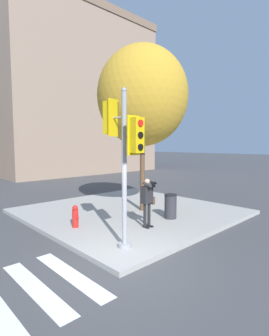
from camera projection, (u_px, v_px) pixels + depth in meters
The scene contains 8 objects.
ground_plane at pixel (122, 264), 6.57m from camera, with size 160.00×160.00×0.00m, color #424244.
sidewalk_corner at pixel (130, 211), 11.50m from camera, with size 8.00×8.00×0.15m.
traffic_signal_pole at pixel (123, 147), 7.02m from camera, with size 0.49×1.31×4.36m.
person_photographer at pixel (148, 198), 8.99m from camera, with size 0.58×0.54×1.69m.
street_tree at pixel (143, 96), 10.97m from camera, with size 3.79×3.79×6.96m.
fire_hydrant at pixel (75, 216), 9.02m from camera, with size 0.21×0.27×0.77m.
trash_bin at pixel (170, 206), 10.13m from camera, with size 0.49×0.49×0.94m.
building_right at pixel (64, 98), 30.49m from camera, with size 16.56×14.06×16.87m.
Camera 1 is at (-4.14, -4.80, 2.99)m, focal length 28.00 mm.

